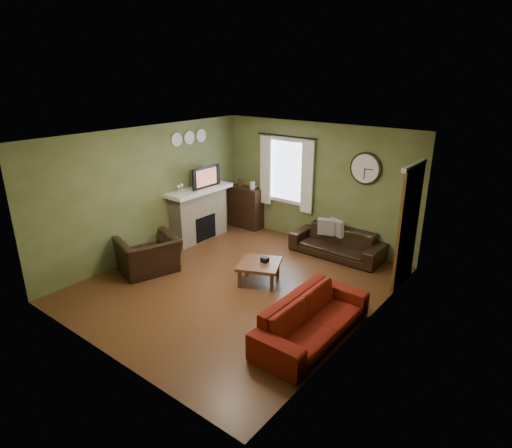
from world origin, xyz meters
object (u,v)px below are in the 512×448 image
Objects in this scene: sofa_brown at (337,243)px; sofa_red at (313,318)px; armchair at (149,255)px; coffee_table at (259,272)px; bookshelf at (246,207)px.

sofa_red reaches higher than sofa_brown.
armchair is 2.12m from coffee_table.
bookshelf is 0.94× the size of armchair.
sofa_brown is at bearing 21.46° from sofa_red.
sofa_red is at bearing 108.76° from armchair.
sofa_red is (3.64, -2.96, -0.19)m from bookshelf.
armchair is at bearing -130.53° from sofa_brown.
sofa_brown is at bearing 74.51° from coffee_table.
sofa_red is 3.51m from armchair.
bookshelf is 4.69m from sofa_red.
sofa_brown is (2.55, -0.19, -0.22)m from bookshelf.
bookshelf reaches higher than coffee_table.
armchair is (-2.43, -2.84, 0.06)m from sofa_brown.
bookshelf is at bearing -160.04° from armchair.
sofa_red is at bearing -68.54° from sofa_brown.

